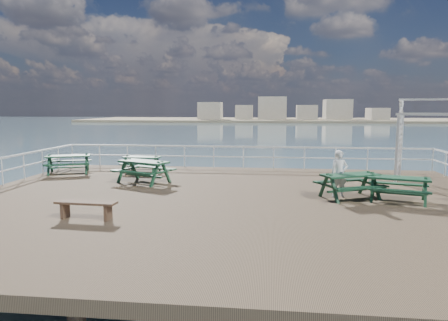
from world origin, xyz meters
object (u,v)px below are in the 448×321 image
picnic_table_c (350,181)px  person (339,174)px  trellis_arbor (433,146)px  picnic_table_e (398,184)px  picnic_table_b (142,161)px  flat_bench_near (86,206)px  picnic_table_d (144,167)px  picnic_table_a (68,160)px

picnic_table_c → person: bearing=130.9°
trellis_arbor → picnic_table_e: bearing=-100.8°
picnic_table_e → trellis_arbor: 4.12m
picnic_table_b → flat_bench_near: 7.85m
picnic_table_d → person: size_ratio=1.61×
picnic_table_a → picnic_table_c: bearing=-38.6°
trellis_arbor → person: trellis_arbor is taller
flat_bench_near → trellis_arbor: trellis_arbor is taller
trellis_arbor → picnic_table_c: bearing=-117.1°
picnic_table_c → trellis_arbor: bearing=15.2°
picnic_table_b → flat_bench_near: (1.01, -7.79, -0.17)m
picnic_table_e → picnic_table_a: bearing=179.3°
picnic_table_a → picnic_table_b: (3.22, 0.68, -0.07)m
picnic_table_b → picnic_table_d: picnic_table_d is taller
picnic_table_b → picnic_table_c: (8.49, -4.45, 0.06)m
picnic_table_d → trellis_arbor: trellis_arbor is taller
picnic_table_b → trellis_arbor: trellis_arbor is taller
flat_bench_near → picnic_table_a: bearing=124.2°
picnic_table_d → trellis_arbor: size_ratio=0.76×
picnic_table_a → trellis_arbor: size_ratio=0.70×
picnic_table_d → person: 7.46m
picnic_table_b → picnic_table_d: bearing=-65.3°
picnic_table_d → picnic_table_c: bearing=9.9°
picnic_table_a → picnic_table_e: picnic_table_a is taller
flat_bench_near → trellis_arbor: bearing=33.1°
picnic_table_d → flat_bench_near: 5.25m
picnic_table_d → trellis_arbor: 11.36m
picnic_table_e → trellis_arbor: size_ratio=0.65×
picnic_table_a → picnic_table_c: 12.30m
flat_bench_near → person: size_ratio=1.08×
picnic_table_b → picnic_table_d: (0.91, -2.55, 0.11)m
picnic_table_a → picnic_table_e: 13.75m
picnic_table_b → trellis_arbor: 12.30m
picnic_table_d → picnic_table_e: picnic_table_d is taller
picnic_table_a → person: (11.38, -3.62, 0.19)m
picnic_table_a → picnic_table_c: (11.71, -3.77, -0.01)m
picnic_table_c → trellis_arbor: size_ratio=0.70×
picnic_table_e → picnic_table_c: bearing=-174.8°
picnic_table_d → person: person is taller
picnic_table_b → picnic_table_c: 9.58m
picnic_table_b → person: size_ratio=1.15×
person → picnic_table_d: bearing=156.0°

